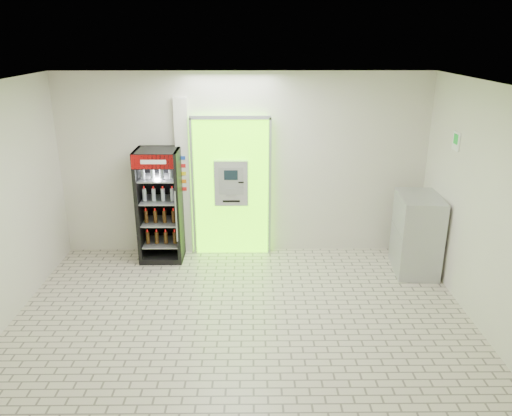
{
  "coord_description": "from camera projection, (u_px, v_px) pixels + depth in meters",
  "views": [
    {
      "loc": [
        0.13,
        -5.43,
        3.53
      ],
      "look_at": [
        0.19,
        1.2,
        1.21
      ],
      "focal_mm": 35.0,
      "sensor_mm": 36.0,
      "label": 1
    }
  ],
  "objects": [
    {
      "name": "beverage_cooler",
      "position": [
        161.0,
        207.0,
        8.06
      ],
      "size": [
        0.69,
        0.66,
        1.84
      ],
      "rotation": [
        0.0,
        0.0,
        0.0
      ],
      "color": "black",
      "rests_on": "ground"
    },
    {
      "name": "exit_sign",
      "position": [
        456.0,
        141.0,
        6.94
      ],
      "size": [
        0.02,
        0.22,
        0.26
      ],
      "color": "white",
      "rests_on": "room_shell"
    },
    {
      "name": "atm_assembly",
      "position": [
        231.0,
        186.0,
        8.19
      ],
      "size": [
        1.3,
        0.24,
        2.33
      ],
      "color": "#65FE06",
      "rests_on": "ground"
    },
    {
      "name": "room_shell",
      "position": [
        240.0,
        191.0,
        5.69
      ],
      "size": [
        6.0,
        6.0,
        6.0
      ],
      "color": "silver",
      "rests_on": "ground"
    },
    {
      "name": "ground",
      "position": [
        242.0,
        330.0,
        6.3
      ],
      "size": [
        6.0,
        6.0,
        0.0
      ],
      "primitive_type": "plane",
      "color": "#BDAF9D",
      "rests_on": "ground"
    },
    {
      "name": "pillar",
      "position": [
        184.0,
        178.0,
        8.17
      ],
      "size": [
        0.22,
        0.11,
        2.6
      ],
      "color": "silver",
      "rests_on": "ground"
    },
    {
      "name": "steel_cabinet",
      "position": [
        417.0,
        234.0,
        7.71
      ],
      "size": [
        0.7,
        0.97,
        1.23
      ],
      "rotation": [
        0.0,
        0.0,
        -0.09
      ],
      "color": "#A9ACB1",
      "rests_on": "ground"
    }
  ]
}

